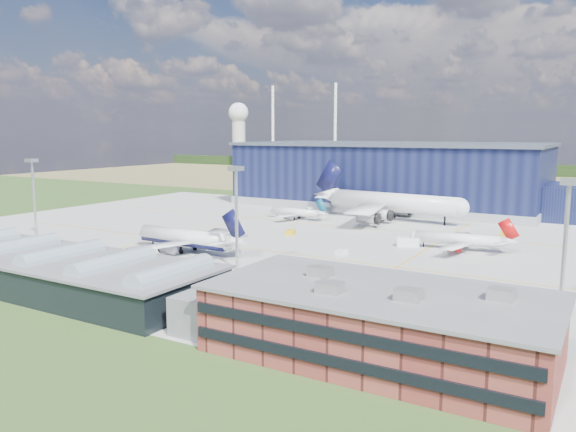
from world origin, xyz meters
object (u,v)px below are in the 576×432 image
(light_mast_east, at_px, (566,226))
(airliner_red, at_px, (458,233))
(car_a, at_px, (466,318))
(gse_van_a, at_px, (408,242))
(airliner_navy, at_px, (184,229))
(airliner_widebody, at_px, (393,193))
(gse_tug_c, at_px, (506,233))
(airliner_regional, at_px, (295,208))
(gse_cart_a, at_px, (341,253))
(light_mast_center, at_px, (236,201))
(gse_tug_b, at_px, (205,272))
(car_b, at_px, (183,243))
(hangar, at_px, (398,178))
(ops_building, at_px, (379,322))
(light_mast_west, at_px, (33,186))
(gse_cart_b, at_px, (310,209))

(light_mast_east, distance_m, airliner_red, 54.71)
(car_a, bearing_deg, gse_van_a, 12.97)
(airliner_navy, distance_m, airliner_widebody, 81.37)
(gse_tug_c, distance_m, car_a, 83.66)
(airliner_regional, xyz_separation_m, gse_cart_a, (38.94, -44.74, -3.23))
(light_mast_center, xyz_separation_m, car_a, (52.07, -9.30, -14.87))
(gse_tug_b, xyz_separation_m, gse_tug_c, (47.63, 81.37, 0.04))
(gse_van_a, relative_size, car_b, 1.44)
(hangar, distance_m, gse_cart_a, 102.30)
(ops_building, relative_size, airliner_widebody, 0.77)
(hangar, xyz_separation_m, light_mast_center, (7.19, -124.80, 3.82))
(gse_tug_c, height_order, car_b, gse_tug_c)
(airliner_regional, bearing_deg, car_b, 87.66)
(airliner_regional, xyz_separation_m, car_a, (77.31, -79.30, -3.33))
(light_mast_west, relative_size, airliner_regional, 0.96)
(light_mast_west, distance_m, airliner_regional, 83.88)
(airliner_navy, relative_size, airliner_red, 1.31)
(ops_building, relative_size, airliner_regional, 1.93)
(light_mast_center, height_order, light_mast_east, same)
(ops_building, height_order, car_a, ops_building)
(light_mast_center, bearing_deg, gse_tug_c, 59.07)
(ops_building, bearing_deg, gse_tug_c, 90.37)
(light_mast_center, bearing_deg, car_b, 153.18)
(gse_tug_b, distance_m, car_b, 32.99)
(light_mast_center, xyz_separation_m, car_b, (-28.20, 14.26, -14.77))
(airliner_regional, distance_m, gse_cart_a, 59.40)
(hangar, xyz_separation_m, gse_van_a, (31.87, -81.02, -10.35))
(light_mast_west, bearing_deg, gse_van_a, 24.82)
(hangar, bearing_deg, light_mast_center, -86.70)
(light_mast_east, height_order, car_b, light_mast_east)
(ops_building, relative_size, gse_cart_a, 15.07)
(airliner_red, xyz_separation_m, gse_tug_b, (-40.40, -53.15, -3.87))
(hangar, height_order, gse_cart_b, hangar)
(hangar, relative_size, airliner_regional, 6.07)
(gse_tug_b, bearing_deg, airliner_regional, 109.08)
(gse_tug_c, bearing_deg, airliner_widebody, 175.19)
(gse_cart_a, bearing_deg, car_a, -32.46)
(airliner_widebody, relative_size, gse_tug_c, 18.52)
(airliner_red, relative_size, gse_tug_b, 9.10)
(ops_building, relative_size, airliner_navy, 1.27)
(gse_van_a, bearing_deg, airliner_navy, 108.91)
(light_mast_east, bearing_deg, airliner_widebody, 125.08)
(airliner_widebody, bearing_deg, gse_cart_a, -75.96)
(ops_building, height_order, gse_van_a, ops_building)
(gse_van_a, bearing_deg, airliner_red, -98.54)
(light_mast_center, height_order, gse_cart_a, light_mast_center)
(light_mast_west, xyz_separation_m, airliner_red, (107.10, 45.78, -10.91))
(gse_van_a, height_order, gse_cart_a, gse_van_a)
(airliner_red, distance_m, gse_cart_a, 31.37)
(light_mast_west, bearing_deg, airliner_navy, 10.39)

